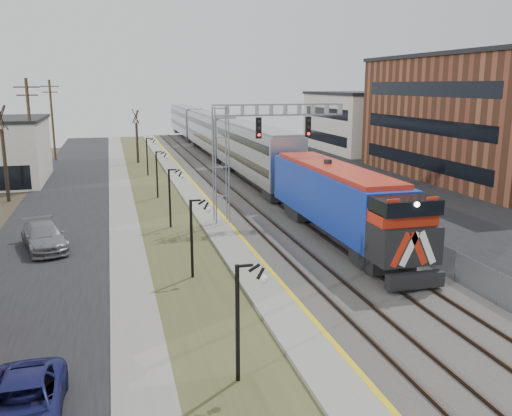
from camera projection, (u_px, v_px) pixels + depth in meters
name	position (u px, v px, depth m)	size (l,w,h in m)	color
street_west	(62.00, 211.00, 41.11)	(7.00, 120.00, 0.04)	black
sidewalk	(122.00, 208.00, 42.24)	(2.00, 120.00, 0.08)	gray
grass_median	(161.00, 206.00, 43.00)	(4.00, 120.00, 0.06)	#454B28
platform	(199.00, 202.00, 43.73)	(2.00, 120.00, 0.24)	gray
ballast_bed	(258.00, 199.00, 44.99)	(8.00, 120.00, 0.20)	#595651
parking_lot	(389.00, 193.00, 48.03)	(16.00, 120.00, 0.04)	black
platform_edge	(209.00, 200.00, 43.92)	(0.24, 120.00, 0.01)	gold
track_near	(235.00, 199.00, 44.45)	(1.58, 120.00, 0.15)	#2D2119
track_far	(275.00, 196.00, 45.33)	(1.58, 120.00, 0.15)	#2D2119
train	(222.00, 139.00, 66.02)	(3.00, 85.85, 5.33)	#1532AD
signal_gantry	(246.00, 143.00, 36.47)	(9.00, 1.07, 8.15)	gray
lampposts	(191.00, 238.00, 26.81)	(0.14, 62.14, 4.00)	black
fence	(306.00, 189.00, 45.89)	(0.04, 120.00, 1.60)	gray
bare_trees	(48.00, 169.00, 43.91)	(12.30, 42.30, 5.95)	#382D23
car_lot_d	(399.00, 213.00, 37.76)	(1.89, 4.65, 1.35)	#18164F
car_lot_e	(394.00, 200.00, 41.60)	(1.87, 4.64, 1.58)	slate
car_street_a	(23.00, 407.00, 15.11)	(2.16, 4.68, 1.30)	navy
car_street_b	(44.00, 237.00, 31.47)	(2.10, 5.16, 1.50)	gray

